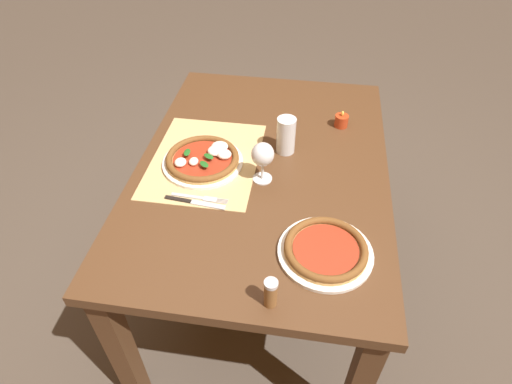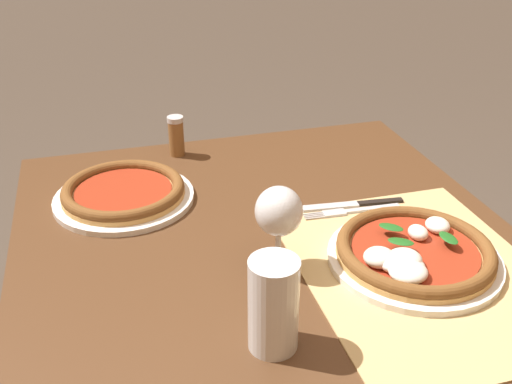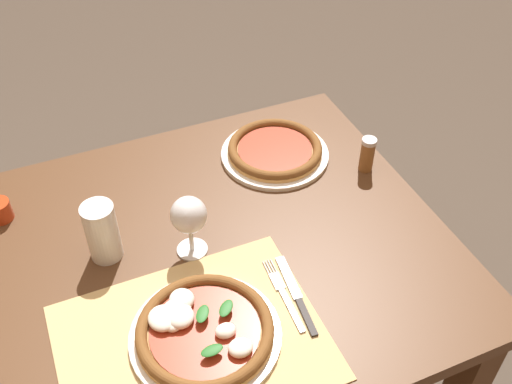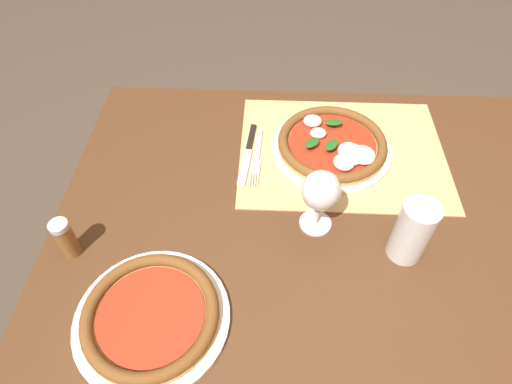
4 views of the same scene
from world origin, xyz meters
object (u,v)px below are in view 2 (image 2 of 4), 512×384
Objects in this scene: pizza_near at (414,253)px; pint_glass at (273,306)px; fork at (351,211)px; knife at (352,205)px; wine_glass at (279,215)px; pizza_far at (124,193)px; pepper_shaker at (176,136)px.

pint_glass is (-0.13, 0.29, 0.05)m from pizza_near.
pint_glass is 0.41m from fork.
wine_glass is at bearing 127.55° from knife.
knife is at bearing -108.95° from pizza_far.
wine_glass is (0.05, 0.23, 0.08)m from pizza_near.
pepper_shaker reaches higher than pizza_near.
wine_glass is 0.26m from fork.
pint_glass is (-0.18, 0.06, -0.04)m from wine_glass.
pepper_shaker reaches higher than knife.
knife is at bearing -24.95° from fork.
wine_glass is 0.72× the size of knife.
pizza_far is 0.47m from fork.
pizza_near is at bearing -128.28° from pizza_far.
wine_glass is 0.77× the size of fork.
wine_glass reaches higher than pizza_far.
pizza_near is 2.07× the size of pint_glass.
knife is at bearing 5.43° from pizza_near.
pint_glass reaches higher than pizza_far.
pint_glass is at bearing 141.30° from knife.
pepper_shaker reaches higher than pizza_far.
knife is (0.02, -0.01, 0.00)m from fork.
fork is 0.03m from knife.
knife is (0.34, -0.27, -0.06)m from pint_glass.
fork is 0.93× the size of knife.
pint_glass reaches higher than knife.
pint_glass is 0.72× the size of fork.
wine_glass reaches higher than pint_glass.
pint_glass is 0.67× the size of knife.
pizza_near is at bearing -150.15° from pepper_shaker.
pint_glass reaches higher than fork.
pepper_shaker is (0.37, 0.29, 0.04)m from fork.
fork is (0.14, -0.20, -0.10)m from wine_glass.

